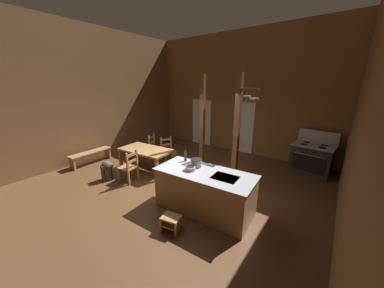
{
  "coord_description": "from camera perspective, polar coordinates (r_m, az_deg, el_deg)",
  "views": [
    {
      "loc": [
        3.49,
        -3.69,
        2.75
      ],
      "look_at": [
        0.35,
        0.46,
        1.17
      ],
      "focal_mm": 18.62,
      "sensor_mm": 36.0,
      "label": 1
    }
  ],
  "objects": [
    {
      "name": "stockpot_on_counter",
      "position": [
        4.55,
        1.26,
        -5.41
      ],
      "size": [
        0.34,
        0.27,
        0.18
      ],
      "color": "#A8AAB2",
      "rests_on": "kitchen_island"
    },
    {
      "name": "ladderback_chair_at_table_end",
      "position": [
        7.55,
        -10.44,
        -1.1
      ],
      "size": [
        0.56,
        0.56,
        0.95
      ],
      "color": "#9E7044",
      "rests_on": "ground_plane"
    },
    {
      "name": "dining_table",
      "position": [
        6.58,
        -13.05,
        -2.14
      ],
      "size": [
        1.77,
        1.05,
        0.74
      ],
      "color": "#9E7044",
      "rests_on": "ground_plane"
    },
    {
      "name": "support_post_center",
      "position": [
        6.69,
        2.99,
        6.25
      ],
      "size": [
        0.14,
        0.14,
        3.03
      ],
      "color": "brown",
      "rests_on": "ground_plane"
    },
    {
      "name": "step_stool",
      "position": [
        4.17,
        -5.94,
        -21.35
      ],
      "size": [
        0.41,
        0.35,
        0.3
      ],
      "color": "#9E7044",
      "rests_on": "ground_plane"
    },
    {
      "name": "mixing_bowl_on_counter",
      "position": [
        4.39,
        -0.56,
        -6.97
      ],
      "size": [
        0.24,
        0.24,
        0.08
      ],
      "color": "#B2A893",
      "rests_on": "kitchen_island"
    },
    {
      "name": "bottle_tall_on_counter",
      "position": [
        4.87,
        -1.9,
        -3.65
      ],
      "size": [
        0.07,
        0.07,
        0.28
      ],
      "color": "#2D5638",
      "rests_on": "kitchen_island"
    },
    {
      "name": "wall_back",
      "position": [
        8.43,
        12.92,
        13.72
      ],
      "size": [
        8.32,
        0.14,
        4.68
      ],
      "primitive_type": "cube",
      "color": "brown",
      "rests_on": "ground_plane"
    },
    {
      "name": "glazed_door_back_left",
      "position": [
        9.35,
        2.68,
        6.26
      ],
      "size": [
        1.0,
        0.01,
        2.05
      ],
      "primitive_type": "cube",
      "color": "white",
      "rests_on": "ground_plane"
    },
    {
      "name": "support_post_with_pot_rack",
      "position": [
        5.58,
        13.0,
        4.67
      ],
      "size": [
        0.61,
        0.23,
        3.03
      ],
      "color": "brown",
      "rests_on": "ground_plane"
    },
    {
      "name": "bench_along_left_wall",
      "position": [
        7.97,
        -26.98,
        -2.88
      ],
      "size": [
        0.45,
        1.46,
        0.44
      ],
      "color": "#9E7044",
      "rests_on": "ground_plane"
    },
    {
      "name": "ladderback_chair_near_window",
      "position": [
        7.15,
        -6.98,
        -1.98
      ],
      "size": [
        0.58,
        0.58,
        0.95
      ],
      "color": "#9E7044",
      "rests_on": "ground_plane"
    },
    {
      "name": "glazed_panel_back_right",
      "position": [
        8.38,
        14.46,
        4.49
      ],
      "size": [
        0.84,
        0.01,
        2.05
      ],
      "primitive_type": "cube",
      "color": "white",
      "rests_on": "ground_plane"
    },
    {
      "name": "ground_plane",
      "position": [
        5.8,
        -5.64,
        -12.04
      ],
      "size": [
        8.32,
        8.59,
        0.1
      ],
      "primitive_type": "cube",
      "color": "brown"
    },
    {
      "name": "stove_range",
      "position": [
        7.36,
        31.07,
        -3.57
      ],
      "size": [
        1.22,
        0.92,
        1.32
      ],
      "color": "#282828",
      "rests_on": "ground_plane"
    },
    {
      "name": "wall_left",
      "position": [
        8.21,
        -26.8,
        12.3
      ],
      "size": [
        0.14,
        8.59,
        4.68
      ],
      "primitive_type": "cube",
      "color": "brown",
      "rests_on": "ground_plane"
    },
    {
      "name": "wall_right",
      "position": [
        3.73,
        42.37,
        6.22
      ],
      "size": [
        0.14,
        8.59,
        4.68
      ],
      "primitive_type": "cube",
      "color": "brown",
      "rests_on": "ground_plane"
    },
    {
      "name": "ladderback_chair_by_post",
      "position": [
        6.05,
        -17.56,
        -6.26
      ],
      "size": [
        0.51,
        0.51,
        0.95
      ],
      "color": "#9E7044",
      "rests_on": "ground_plane"
    },
    {
      "name": "kitchen_island",
      "position": [
        4.54,
        3.53,
        -13.34
      ],
      "size": [
        2.22,
        1.12,
        0.93
      ],
      "color": "#9E7044",
      "rests_on": "ground_plane"
    },
    {
      "name": "backpack",
      "position": [
        6.42,
        -23.12,
        -6.83
      ],
      "size": [
        0.35,
        0.37,
        0.6
      ],
      "color": "#4C4233",
      "rests_on": "ground_plane"
    }
  ]
}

